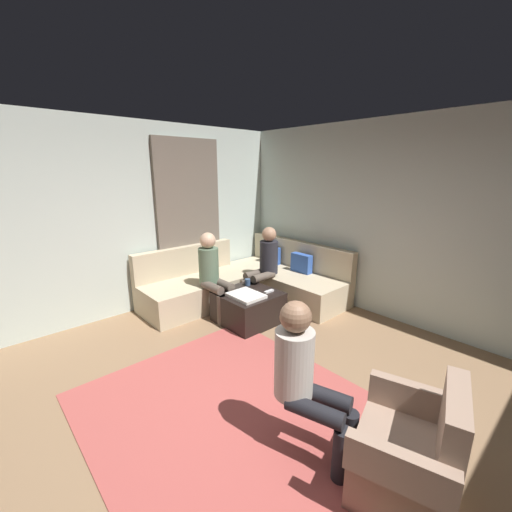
{
  "coord_description": "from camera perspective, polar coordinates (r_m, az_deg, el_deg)",
  "views": [
    {
      "loc": [
        1.64,
        -1.34,
        2.04
      ],
      "look_at": [
        -1.63,
        1.63,
        0.85
      ],
      "focal_mm": 22.66,
      "sensor_mm": 36.0,
      "label": 1
    }
  ],
  "objects": [
    {
      "name": "coffee_mug",
      "position": [
        4.66,
        -1.51,
        -4.65
      ],
      "size": [
        0.08,
        0.08,
        0.1
      ],
      "primitive_type": "cylinder",
      "color": "#334C72",
      "rests_on": "ottoman"
    },
    {
      "name": "area_rug",
      "position": [
        3.1,
        -3.54,
        -25.97
      ],
      "size": [
        2.6,
        2.2,
        0.01
      ],
      "primitive_type": "cube",
      "color": "#AD4C47",
      "rests_on": "ground_plane"
    },
    {
      "name": "curtain_panel",
      "position": [
        5.26,
        -11.66,
        6.12
      ],
      "size": [
        0.06,
        1.1,
        2.5
      ],
      "primitive_type": "cube",
      "color": "#726659",
      "rests_on": "ground_plane"
    },
    {
      "name": "ottoman",
      "position": [
        4.49,
        -1.39,
        -8.96
      ],
      "size": [
        0.76,
        0.76,
        0.42
      ],
      "primitive_type": "cube",
      "color": "black",
      "rests_on": "ground_plane"
    },
    {
      "name": "wall_left",
      "position": [
        4.82,
        -25.76,
        5.36
      ],
      "size": [
        0.12,
        6.0,
        2.7
      ],
      "primitive_type": "cube",
      "color": "silver",
      "rests_on": "ground_plane"
    },
    {
      "name": "ground_plane",
      "position": [
        2.97,
        -2.47,
        -29.53
      ],
      "size": [
        6.0,
        6.0,
        0.1
      ],
      "primitive_type": "cube",
      "color": "#8C6B4C"
    },
    {
      "name": "person_on_couch_back",
      "position": [
        4.93,
        1.46,
        -1.22
      ],
      "size": [
        0.3,
        0.6,
        1.2
      ],
      "rotation": [
        0.0,
        0.0,
        3.14
      ],
      "color": "brown",
      "rests_on": "ground_plane"
    },
    {
      "name": "sectional_couch",
      "position": [
        5.22,
        -1.31,
        -4.62
      ],
      "size": [
        2.1,
        2.55,
        0.87
      ],
      "color": "#C6B593",
      "rests_on": "ground_plane"
    },
    {
      "name": "game_remote",
      "position": [
        4.42,
        2.29,
        -6.25
      ],
      "size": [
        0.05,
        0.15,
        0.02
      ],
      "primitive_type": "cube",
      "color": "white",
      "rests_on": "ottoman"
    },
    {
      "name": "person_on_couch_side",
      "position": [
        4.54,
        -7.62,
        -2.8
      ],
      "size": [
        0.6,
        0.3,
        1.2
      ],
      "rotation": [
        0.0,
        0.0,
        -1.57
      ],
      "color": "brown",
      "rests_on": "ground_plane"
    },
    {
      "name": "armchair",
      "position": [
        2.54,
        25.39,
        -29.56
      ],
      "size": [
        0.74,
        0.85,
        0.85
      ],
      "rotation": [
        0.0,
        0.0,
        1.87
      ],
      "color": "#9E7F6B",
      "rests_on": "ground_plane"
    },
    {
      "name": "folded_blanket",
      "position": [
        4.26,
        -1.75,
        -6.98
      ],
      "size": [
        0.44,
        0.36,
        0.04
      ],
      "primitive_type": "cube",
      "color": "white",
      "rests_on": "ottoman"
    },
    {
      "name": "person_on_armchair",
      "position": [
        2.43,
        8.85,
        -20.17
      ],
      "size": [
        0.61,
        0.41,
        1.18
      ],
      "rotation": [
        0.0,
        0.0,
        5.01
      ],
      "color": "black",
      "rests_on": "ground_plane"
    },
    {
      "name": "wall_back",
      "position": [
        4.64,
        26.57,
        4.93
      ],
      "size": [
        6.0,
        0.12,
        2.7
      ],
      "primitive_type": "cube",
      "color": "silver",
      "rests_on": "ground_plane"
    }
  ]
}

